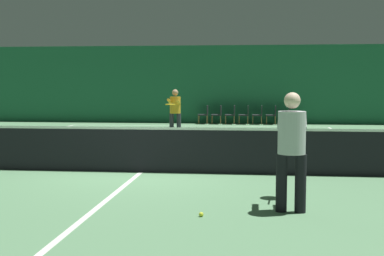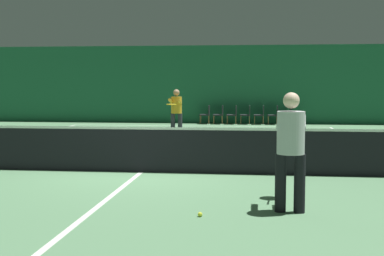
{
  "view_description": "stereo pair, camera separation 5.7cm",
  "coord_description": "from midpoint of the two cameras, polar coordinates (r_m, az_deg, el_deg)",
  "views": [
    {
      "loc": [
        2.29,
        -10.85,
        1.88
      ],
      "look_at": [
        1.15,
        -0.62,
        0.99
      ],
      "focal_mm": 50.0,
      "sensor_mm": 36.0,
      "label": 1
    },
    {
      "loc": [
        2.34,
        -10.85,
        1.88
      ],
      "look_at": [
        1.15,
        -0.62,
        0.99
      ],
      "focal_mm": 50.0,
      "sensor_mm": 36.0,
      "label": 2
    }
  ],
  "objects": [
    {
      "name": "ground_plane",
      "position": [
        11.25,
        -5.31,
        -4.72
      ],
      "size": [
        60.0,
        60.0,
        0.0
      ],
      "primitive_type": "plane",
      "color": "#56845B"
    },
    {
      "name": "backdrop_curtain",
      "position": [
        24.58,
        1.27,
        4.67
      ],
      "size": [
        23.0,
        0.12,
        3.55
      ],
      "color": "#1E5B3D",
      "rests_on": "ground"
    },
    {
      "name": "court_line_baseline_far",
      "position": [
        22.95,
        0.86,
        0.22
      ],
      "size": [
        11.0,
        0.1,
        0.0
      ],
      "color": "silver",
      "rests_on": "ground"
    },
    {
      "name": "court_line_service_far",
      "position": [
        17.51,
        -0.96,
        -1.25
      ],
      "size": [
        8.25,
        0.1,
        0.0
      ],
      "color": "silver",
      "rests_on": "ground"
    },
    {
      "name": "court_line_centre",
      "position": [
        11.25,
        -5.31,
        -4.71
      ],
      "size": [
        0.1,
        12.8,
        0.0
      ],
      "color": "silver",
      "rests_on": "ground"
    },
    {
      "name": "tennis_net",
      "position": [
        11.18,
        -5.33,
        -2.14
      ],
      "size": [
        12.0,
        0.1,
        1.07
      ],
      "color": "black",
      "rests_on": "ground"
    },
    {
      "name": "player_near",
      "position": [
        7.84,
        10.69,
        -1.53
      ],
      "size": [
        0.49,
        1.4,
        1.74
      ],
      "rotation": [
        0.0,
        0.0,
        1.49
      ],
      "color": "black",
      "rests_on": "ground"
    },
    {
      "name": "player_far",
      "position": [
        18.54,
        -1.6,
        2.04
      ],
      "size": [
        0.42,
        1.34,
        1.63
      ],
      "rotation": [
        0.0,
        0.0,
        -1.6
      ],
      "color": "#2D2D38",
      "rests_on": "ground"
    },
    {
      "name": "courtside_chair_0",
      "position": [
        24.06,
        1.61,
        1.59
      ],
      "size": [
        0.44,
        0.44,
        0.84
      ],
      "rotation": [
        0.0,
        0.0,
        -1.57
      ],
      "color": "brown",
      "rests_on": "ground"
    },
    {
      "name": "courtside_chair_1",
      "position": [
        24.01,
        3.06,
        1.57
      ],
      "size": [
        0.44,
        0.44,
        0.84
      ],
      "rotation": [
        0.0,
        0.0,
        -1.57
      ],
      "color": "brown",
      "rests_on": "ground"
    },
    {
      "name": "courtside_chair_2",
      "position": [
        23.98,
        4.5,
        1.56
      ],
      "size": [
        0.44,
        0.44,
        0.84
      ],
      "rotation": [
        0.0,
        0.0,
        -1.57
      ],
      "color": "brown",
      "rests_on": "ground"
    },
    {
      "name": "courtside_chair_3",
      "position": [
        23.96,
        5.95,
        1.55
      ],
      "size": [
        0.44,
        0.44,
        0.84
      ],
      "rotation": [
        0.0,
        0.0,
        -1.57
      ],
      "color": "brown",
      "rests_on": "ground"
    },
    {
      "name": "courtside_chair_4",
      "position": [
        23.96,
        7.4,
        1.53
      ],
      "size": [
        0.44,
        0.44,
        0.84
      ],
      "rotation": [
        0.0,
        0.0,
        -1.57
      ],
      "color": "brown",
      "rests_on": "ground"
    },
    {
      "name": "courtside_chair_5",
      "position": [
        23.98,
        8.85,
        1.52
      ],
      "size": [
        0.44,
        0.44,
        0.84
      ],
      "rotation": [
        0.0,
        0.0,
        -1.57
      ],
      "color": "brown",
      "rests_on": "ground"
    },
    {
      "name": "courtside_chair_6",
      "position": [
        24.01,
        10.3,
        1.5
      ],
      "size": [
        0.44,
        0.44,
        0.84
      ],
      "rotation": [
        0.0,
        0.0,
        -1.57
      ],
      "color": "brown",
      "rests_on": "ground"
    },
    {
      "name": "tennis_ball",
      "position": [
        7.57,
        1.08,
        -9.2
      ],
      "size": [
        0.07,
        0.07,
        0.07
      ],
      "color": "#D1DB33",
      "rests_on": "ground"
    }
  ]
}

